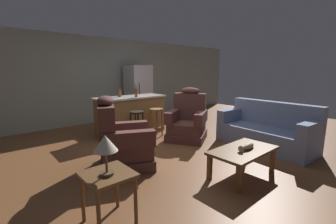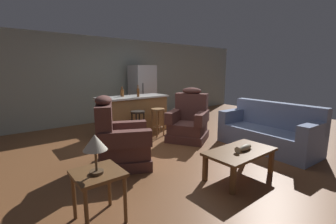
# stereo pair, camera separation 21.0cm
# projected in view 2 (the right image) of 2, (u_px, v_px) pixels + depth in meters

# --- Properties ---
(ground_plane) EXTENTS (12.00, 12.00, 0.00)m
(ground_plane) POSITION_uv_depth(u_px,v_px,m) (165.00, 145.00, 4.84)
(ground_plane) COLOR brown
(back_wall) EXTENTS (12.00, 0.05, 2.60)m
(back_wall) POSITION_uv_depth(u_px,v_px,m) (104.00, 80.00, 7.02)
(back_wall) COLOR #939E93
(back_wall) RESTS_ON ground_plane
(coffee_table) EXTENTS (1.10, 0.60, 0.42)m
(coffee_table) POSITION_uv_depth(u_px,v_px,m) (240.00, 154.00, 3.35)
(coffee_table) COLOR brown
(coffee_table) RESTS_ON ground_plane
(fish_figurine) EXTENTS (0.34, 0.10, 0.10)m
(fish_figurine) POSITION_uv_depth(u_px,v_px,m) (244.00, 148.00, 3.31)
(fish_figurine) COLOR #4C3823
(fish_figurine) RESTS_ON coffee_table
(couch) EXTENTS (0.95, 1.95, 0.94)m
(couch) POSITION_uv_depth(u_px,v_px,m) (269.00, 132.00, 4.63)
(couch) COLOR #707FA3
(couch) RESTS_ON ground_plane
(recliner_near_lamp) EXTENTS (1.12, 1.12, 1.20)m
(recliner_near_lamp) POSITION_uv_depth(u_px,v_px,m) (119.00, 141.00, 3.77)
(recliner_near_lamp) COLOR brown
(recliner_near_lamp) RESTS_ON ground_plane
(recliner_near_island) EXTENTS (1.15, 1.15, 1.20)m
(recliner_near_island) POSITION_uv_depth(u_px,v_px,m) (189.00, 121.00, 5.24)
(recliner_near_island) COLOR brown
(recliner_near_island) RESTS_ON ground_plane
(end_table) EXTENTS (0.48, 0.48, 0.56)m
(end_table) POSITION_uv_depth(u_px,v_px,m) (98.00, 181.00, 2.33)
(end_table) COLOR brown
(end_table) RESTS_ON ground_plane
(table_lamp) EXTENTS (0.24, 0.24, 0.41)m
(table_lamp) POSITION_uv_depth(u_px,v_px,m) (95.00, 144.00, 2.22)
(table_lamp) COLOR #4C3823
(table_lamp) RESTS_ON end_table
(kitchen_island) EXTENTS (1.80, 0.70, 0.95)m
(kitchen_island) POSITION_uv_depth(u_px,v_px,m) (133.00, 114.00, 5.80)
(kitchen_island) COLOR olive
(kitchen_island) RESTS_ON ground_plane
(bar_stool_left) EXTENTS (0.32, 0.32, 0.68)m
(bar_stool_left) POSITION_uv_depth(u_px,v_px,m) (138.00, 120.00, 5.17)
(bar_stool_left) COLOR black
(bar_stool_left) RESTS_ON ground_plane
(bar_stool_right) EXTENTS (0.32, 0.32, 0.68)m
(bar_stool_right) POSITION_uv_depth(u_px,v_px,m) (158.00, 117.00, 5.51)
(bar_stool_right) COLOR olive
(bar_stool_right) RESTS_ON ground_plane
(refrigerator) EXTENTS (0.70, 0.69, 1.76)m
(refrigerator) POSITION_uv_depth(u_px,v_px,m) (142.00, 93.00, 7.28)
(refrigerator) COLOR #B7B7BC
(refrigerator) RESTS_ON ground_plane
(bottle_tall_green) EXTENTS (0.09, 0.09, 0.24)m
(bottle_tall_green) POSITION_uv_depth(u_px,v_px,m) (122.00, 93.00, 5.64)
(bottle_tall_green) COLOR brown
(bottle_tall_green) RESTS_ON kitchen_island
(bottle_short_amber) EXTENTS (0.07, 0.07, 0.29)m
(bottle_short_amber) POSITION_uv_depth(u_px,v_px,m) (138.00, 92.00, 5.54)
(bottle_short_amber) COLOR brown
(bottle_short_amber) RESTS_ON kitchen_island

